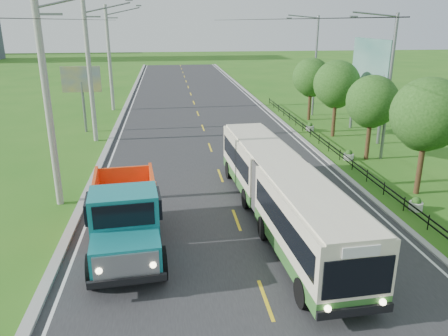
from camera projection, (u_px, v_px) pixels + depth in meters
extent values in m
plane|color=#296718|center=(266.00, 300.00, 14.03)|extent=(240.00, 240.00, 0.00)
cube|color=#28282B|center=(207.00, 140.00, 32.82)|extent=(14.00, 120.00, 0.02)
cube|color=#9E9E99|center=(110.00, 143.00, 31.92)|extent=(0.40, 120.00, 0.15)
cube|color=#9E9E99|center=(300.00, 137.00, 33.68)|extent=(0.30, 120.00, 0.10)
cube|color=silver|center=(117.00, 143.00, 32.00)|extent=(0.12, 120.00, 0.00)
cube|color=silver|center=(293.00, 137.00, 33.63)|extent=(0.12, 120.00, 0.00)
cube|color=yellow|center=(266.00, 300.00, 14.02)|extent=(0.12, 2.20, 0.00)
cube|color=black|center=(340.00, 156.00, 28.07)|extent=(0.04, 40.00, 0.60)
cylinder|color=gray|center=(47.00, 102.00, 19.87)|extent=(0.32, 0.32, 10.00)
cube|color=slate|center=(48.00, 14.00, 18.72)|extent=(1.20, 0.10, 0.10)
cylinder|color=gray|center=(90.00, 73.00, 31.15)|extent=(0.32, 0.32, 10.00)
cube|color=slate|center=(92.00, 17.00, 29.99)|extent=(1.20, 0.10, 0.10)
cube|color=slate|center=(129.00, 0.00, 29.96)|extent=(0.50, 0.18, 0.12)
cylinder|color=gray|center=(109.00, 59.00, 42.42)|extent=(0.32, 0.32, 10.00)
cube|color=slate|center=(111.00, 18.00, 41.26)|extent=(1.20, 0.10, 0.10)
cube|color=slate|center=(139.00, 6.00, 41.23)|extent=(0.50, 0.18, 0.12)
cylinder|color=#382314|center=(421.00, 163.00, 22.21)|extent=(0.28, 0.28, 3.36)
sphere|color=#1B4413|center=(428.00, 114.00, 21.40)|extent=(3.60, 3.60, 3.60)
sphere|color=#1B4413|center=(424.00, 126.00, 22.13)|extent=(2.64, 2.64, 2.64)
cylinder|color=#382314|center=(368.00, 136.00, 27.90)|extent=(0.28, 0.28, 3.02)
sphere|color=#1B4413|center=(372.00, 101.00, 27.17)|extent=(3.24, 3.24, 3.24)
sphere|color=#1B4413|center=(371.00, 110.00, 27.88)|extent=(2.38, 2.38, 2.38)
cylinder|color=#382314|center=(334.00, 116.00, 33.50)|extent=(0.28, 0.28, 3.25)
sphere|color=#1B4413|center=(337.00, 84.00, 32.72)|extent=(3.48, 3.48, 3.48)
sphere|color=#1B4413|center=(336.00, 92.00, 33.44)|extent=(2.55, 2.55, 2.55)
cylinder|color=#382314|center=(310.00, 103.00, 39.16)|extent=(0.28, 0.28, 3.08)
sphere|color=#1B4413|center=(311.00, 77.00, 38.43)|extent=(3.30, 3.30, 3.30)
sphere|color=#1B4413|center=(311.00, 84.00, 39.13)|extent=(2.42, 2.42, 2.42)
cylinder|color=slate|center=(389.00, 89.00, 27.07)|extent=(0.20, 0.20, 9.00)
cylinder|color=slate|center=(375.00, 14.00, 25.49)|extent=(2.80, 0.10, 0.34)
cube|color=slate|center=(354.00, 17.00, 25.38)|extent=(0.45, 0.16, 0.12)
cylinder|color=slate|center=(315.00, 67.00, 40.22)|extent=(0.20, 0.20, 9.00)
cylinder|color=slate|center=(303.00, 16.00, 38.64)|extent=(2.80, 0.10, 0.34)
cube|color=slate|center=(289.00, 18.00, 38.53)|extent=(0.45, 0.16, 0.12)
cylinder|color=silver|center=(416.00, 206.00, 20.66)|extent=(0.64, 0.64, 0.40)
sphere|color=#1B4413|center=(416.00, 201.00, 20.58)|extent=(0.44, 0.44, 0.44)
cylinder|color=silver|center=(349.00, 157.00, 28.17)|extent=(0.64, 0.64, 0.40)
sphere|color=#1B4413|center=(349.00, 153.00, 28.09)|extent=(0.44, 0.44, 0.44)
cylinder|color=silver|center=(310.00, 128.00, 35.69)|extent=(0.64, 0.64, 0.40)
sphere|color=#1B4413|center=(310.00, 125.00, 35.61)|extent=(0.44, 0.44, 0.44)
cylinder|color=slate|center=(84.00, 107.00, 34.78)|extent=(0.20, 0.20, 4.00)
cube|color=yellow|center=(81.00, 79.00, 34.07)|extent=(3.00, 0.15, 2.00)
cylinder|color=slate|center=(382.00, 110.00, 31.18)|extent=(0.24, 0.24, 5.00)
cylinder|color=slate|center=(353.00, 98.00, 35.88)|extent=(0.24, 0.24, 5.00)
cube|color=#144C47|center=(371.00, 59.00, 32.47)|extent=(0.20, 6.00, 3.00)
cube|color=#336D2B|center=(310.00, 248.00, 15.73)|extent=(2.69, 7.11, 0.51)
cube|color=beige|center=(312.00, 219.00, 15.36)|extent=(2.69, 7.11, 1.80)
cube|color=black|center=(312.00, 219.00, 15.36)|extent=(2.70, 6.55, 0.89)
cube|color=#336D2B|center=(257.00, 177.00, 22.91)|extent=(2.67, 6.64, 0.51)
cube|color=beige|center=(257.00, 156.00, 22.54)|extent=(2.67, 6.64, 1.80)
cube|color=black|center=(257.00, 156.00, 22.54)|extent=(2.68, 6.09, 0.89)
cube|color=#4C4C4C|center=(278.00, 186.00, 19.14)|extent=(2.24, 1.05, 2.22)
cube|color=black|center=(358.00, 278.00, 12.14)|extent=(2.10, 0.16, 1.21)
cylinder|color=black|center=(303.00, 293.00, 13.59)|extent=(0.35, 0.98, 0.97)
cylinder|color=black|center=(366.00, 286.00, 13.95)|extent=(0.35, 0.98, 0.97)
cylinder|color=black|center=(264.00, 228.00, 17.85)|extent=(0.35, 0.98, 0.97)
cylinder|color=black|center=(313.00, 224.00, 18.21)|extent=(0.35, 0.98, 0.97)
cylinder|color=black|center=(246.00, 199.00, 20.81)|extent=(0.35, 0.98, 0.97)
cylinder|color=black|center=(289.00, 195.00, 21.17)|extent=(0.35, 0.98, 0.97)
cylinder|color=black|center=(229.00, 170.00, 24.81)|extent=(0.35, 0.98, 0.97)
cylinder|color=black|center=(265.00, 168.00, 25.17)|extent=(0.35, 0.98, 0.97)
cube|color=#157B82|center=(126.00, 255.00, 14.42)|extent=(2.39, 1.70, 1.08)
cube|color=#157B82|center=(125.00, 219.00, 15.75)|extent=(2.52, 1.93, 2.16)
cube|color=black|center=(124.00, 205.00, 15.58)|extent=(2.73, 1.62, 0.76)
cube|color=black|center=(127.00, 234.00, 16.88)|extent=(1.63, 6.56, 0.27)
cube|color=#E84015|center=(125.00, 191.00, 18.24)|extent=(2.76, 3.45, 1.41)
cylinder|color=black|center=(93.00, 271.00, 14.58)|extent=(0.48, 1.22, 1.19)
cylinder|color=black|center=(161.00, 263.00, 15.04)|extent=(0.48, 1.22, 1.19)
cylinder|color=black|center=(99.00, 217.00, 18.59)|extent=(0.48, 1.22, 1.19)
cylinder|color=black|center=(153.00, 212.00, 19.05)|extent=(0.48, 1.22, 1.19)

